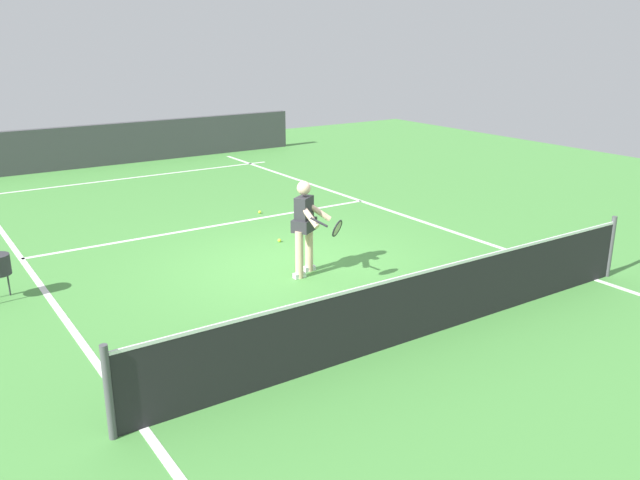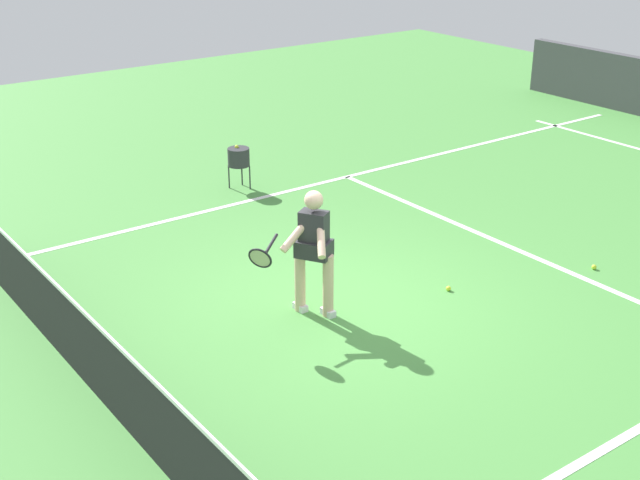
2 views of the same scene
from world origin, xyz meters
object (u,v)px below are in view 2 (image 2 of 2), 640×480
at_px(tennis_player, 312,249).
at_px(tennis_ball_near, 448,288).
at_px(ball_hopper, 239,157).
at_px(tennis_ball_mid, 594,267).

relative_size(tennis_player, tennis_ball_near, 23.48).
bearing_deg(tennis_ball_near, tennis_player, 73.24).
xyz_separation_m(tennis_player, tennis_ball_near, (-0.52, -1.74, -0.81)).
distance_m(tennis_player, ball_hopper, 4.59).
distance_m(tennis_player, tennis_ball_near, 1.99).
xyz_separation_m(tennis_player, ball_hopper, (4.30, -1.60, -0.30)).
bearing_deg(tennis_player, tennis_ball_near, -106.76).
height_order(tennis_player, ball_hopper, tennis_player).
xyz_separation_m(tennis_ball_mid, ball_hopper, (5.50, 2.15, 0.51)).
bearing_deg(tennis_ball_mid, tennis_ball_near, 71.22).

